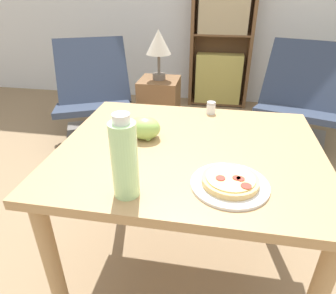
{
  "coord_description": "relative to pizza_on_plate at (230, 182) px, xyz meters",
  "views": [
    {
      "loc": [
        0.19,
        -1.12,
        1.32
      ],
      "look_at": [
        0.03,
        -0.21,
        0.82
      ],
      "focal_mm": 32.0,
      "sensor_mm": 36.0,
      "label": 1
    }
  ],
  "objects": [
    {
      "name": "drink_bottle",
      "position": [
        -0.31,
        -0.09,
        0.11
      ],
      "size": [
        0.08,
        0.08,
        0.26
      ],
      "color": "#B7EAA3",
      "rests_on": "dining_table"
    },
    {
      "name": "grape_bunch",
      "position": [
        -0.35,
        0.28,
        0.03
      ],
      "size": [
        0.13,
        0.1,
        0.09
      ],
      "color": "#93BC5B",
      "rests_on": "dining_table"
    },
    {
      "name": "pizza_on_plate",
      "position": [
        0.0,
        0.0,
        0.0
      ],
      "size": [
        0.25,
        0.25,
        0.04
      ],
      "color": "white",
      "rests_on": "dining_table"
    },
    {
      "name": "salt_shaker",
      "position": [
        -0.09,
        0.59,
        0.01
      ],
      "size": [
        0.04,
        0.04,
        0.06
      ],
      "color": "white",
      "rests_on": "dining_table"
    },
    {
      "name": "bookshelf",
      "position": [
        -0.08,
        2.8,
        -0.03
      ],
      "size": [
        0.69,
        0.24,
        1.63
      ],
      "color": "brown",
      "rests_on": "ground_plane"
    },
    {
      "name": "lounge_chair_near",
      "position": [
        -1.17,
        1.65,
        -0.49
      ],
      "size": [
        0.87,
        0.96,
        0.88
      ],
      "rotation": [
        0.0,
        0.0,
        0.43
      ],
      "color": "slate",
      "rests_on": "ground_plane"
    },
    {
      "name": "lounge_chair_far",
      "position": [
        0.62,
        1.84,
        -0.49
      ],
      "size": [
        0.82,
        0.92,
        0.88
      ],
      "rotation": [
        0.0,
        0.0,
        -0.31
      ],
      "color": "slate",
      "rests_on": "ground_plane"
    },
    {
      "name": "dining_table",
      "position": [
        -0.15,
        0.23,
        -0.13
      ],
      "size": [
        1.02,
        0.85,
        0.76
      ],
      "color": "tan",
      "rests_on": "ground_plane"
    },
    {
      "name": "table_lamp",
      "position": [
        -0.58,
        1.72,
        0.11
      ],
      "size": [
        0.21,
        0.21,
        0.41
      ],
      "color": "#665B51",
      "rests_on": "side_table"
    },
    {
      "name": "ground_plane",
      "position": [
        -0.24,
        0.33,
        -0.77
      ],
      "size": [
        14.0,
        14.0,
        0.0
      ],
      "primitive_type": "plane",
      "color": "#897051"
    },
    {
      "name": "side_table",
      "position": [
        -0.58,
        1.72,
        -0.48
      ],
      "size": [
        0.34,
        0.34,
        0.59
      ],
      "color": "brown",
      "rests_on": "ground_plane"
    }
  ]
}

